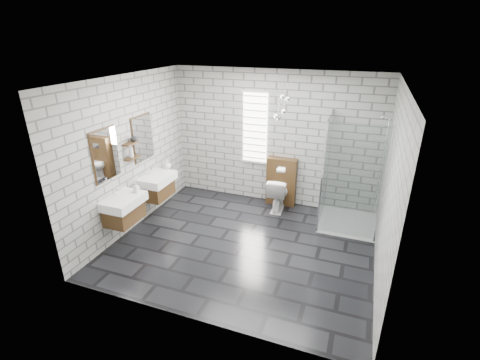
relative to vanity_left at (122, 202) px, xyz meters
The scene contains 20 objects.
floor 2.14m from the vanity_left, 17.80° to the left, with size 4.20×3.60×0.02m, color black.
ceiling 2.80m from the vanity_left, 17.80° to the left, with size 4.20×3.60×0.02m, color white.
wall_back 3.14m from the vanity_left, 51.79° to the left, with size 4.20×0.02×2.70m, color #9FA09A.
wall_front 2.33m from the vanity_left, 32.13° to the right, with size 4.20×0.02×2.70m, color #9FA09A.
wall_left 0.88m from the vanity_left, 108.32° to the left, with size 0.02×3.60×2.70m, color #9FA09A.
wall_right 4.11m from the vanity_left, ahead, with size 0.02×3.60×2.70m, color #9FA09A.
vanity_left is the anchor object (origin of this frame).
vanity_right 1.00m from the vanity_left, 90.00° to the left, with size 0.47×0.70×1.57m.
shelf_lower 0.81m from the vanity_left, 102.32° to the left, with size 0.14×0.30×0.03m, color #472E15.
shelf_upper 1.00m from the vanity_left, 102.32° to the left, with size 0.14×0.30×0.03m, color #472E15.
window 2.94m from the vanity_left, 57.81° to the left, with size 0.56×0.05×1.48m.
cistern_panel 3.15m from the vanity_left, 47.45° to the left, with size 0.60×0.20×1.00m, color #472E15.
flush_plate 3.06m from the vanity_left, 46.12° to the left, with size 0.18×0.01×0.12m, color silver.
shower_enclosure 3.86m from the vanity_left, 27.78° to the left, with size 1.00×1.00×2.03m.
pendant_cluster 3.20m from the vanity_left, 42.63° to the left, with size 0.25×0.24×0.86m.
toilet 2.99m from the vanity_left, 44.17° to the left, with size 0.38×0.67×0.69m, color white.
soap_bottle_a 0.33m from the vanity_left, 59.66° to the left, with size 0.08×0.08×0.17m, color #B2B2B2.
soap_bottle_b 1.38m from the vanity_left, 87.98° to the left, with size 0.13×0.13×0.17m, color #B2B2B2.
soap_bottle_c 0.88m from the vanity_left, 101.84° to the left, with size 0.08×0.08×0.21m, color #B2B2B2.
vase 1.11m from the vanity_left, 99.94° to the left, with size 0.11×0.11×0.12m, color #B2B2B2.
Camera 1 is at (1.68, -4.72, 3.32)m, focal length 26.00 mm.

